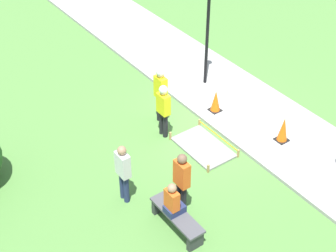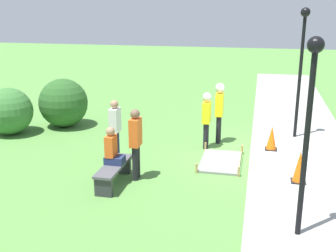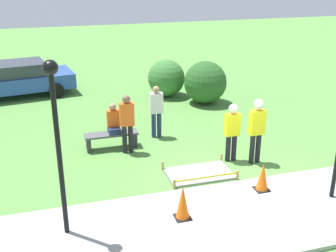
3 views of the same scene
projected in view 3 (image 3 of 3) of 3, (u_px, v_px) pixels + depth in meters
name	position (u px, v px, depth m)	size (l,w,h in m)	color
ground_plane	(238.00, 184.00, 10.56)	(60.00, 60.00, 0.00)	#51843D
sidewalk	(267.00, 213.00, 9.25)	(28.00, 2.88, 0.10)	#9E9E99
wet_concrete_patch	(199.00, 173.00, 11.02)	(1.75, 1.10, 0.25)	gray
traffic_cone_near_patch	(183.00, 202.00, 8.85)	(0.34, 0.34, 0.77)	black
traffic_cone_far_patch	(263.00, 177.00, 9.98)	(0.34, 0.34, 0.70)	black
park_bench	(111.00, 138.00, 12.49)	(1.57, 0.44, 0.48)	#2D2D33
person_seated_on_bench	(113.00, 121.00, 12.38)	(0.36, 0.44, 0.89)	navy
worker_supervisor	(232.00, 128.00, 11.48)	(0.40, 0.24, 1.66)	black
worker_assistant	(257.00, 125.00, 11.30)	(0.40, 0.27, 1.85)	black
bystander_in_orange_shirt	(127.00, 120.00, 11.98)	(0.40, 0.23, 1.75)	black
bystander_in_gray_shirt	(156.00, 109.00, 13.10)	(0.40, 0.22, 1.67)	navy
lamppost_far	(56.00, 124.00, 7.67)	(0.28, 0.28, 3.53)	black
parked_car_blue	(17.00, 79.00, 17.35)	(4.71, 2.66, 1.40)	#28479E
shrub_rounded_near	(205.00, 82.00, 16.39)	(1.67, 1.67, 1.67)	#285623
shrub_rounded_mid	(166.00, 78.00, 17.29)	(1.52, 1.52, 1.52)	#387033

